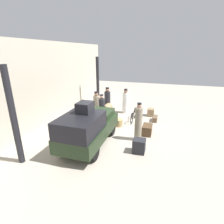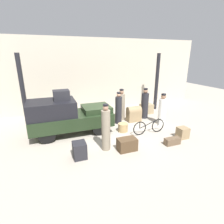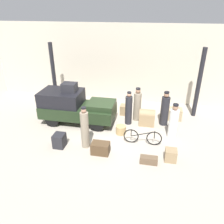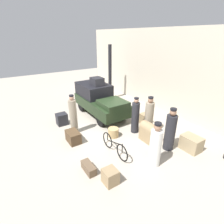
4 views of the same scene
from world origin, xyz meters
The scene contains 20 objects.
ground_plane centered at (0.00, 0.00, 0.00)m, with size 30.00×30.00×0.00m, color #A89E8E.
station_building_facade centered at (0.00, 4.08, 2.25)m, with size 16.00×0.15×4.50m.
canopy_pillar_left centered at (-3.65, 2.57, 1.79)m, with size 0.22×0.22×3.58m.
canopy_pillar_right centered at (4.19, 2.57, 1.79)m, with size 0.22×0.22×3.58m.
truck centered at (-1.80, 0.66, 0.87)m, with size 3.63×1.57×1.61m.
bicycle centered at (1.69, -0.67, 0.33)m, with size 1.62×0.04×0.69m.
wicker_basket centered at (0.66, -0.04, 0.20)m, with size 0.46×0.46×0.39m.
porter_carrying_trunk centered at (-0.62, -1.32, 0.84)m, with size 0.33×0.33×1.81m.
porter_lifting_near_truck centered at (2.60, 1.27, 0.78)m, with size 0.40×0.40×1.72m.
conductor_in_dark_uniform centered at (1.24, 1.49, 0.79)m, with size 0.38×0.38×1.73m.
porter_standing_middle centered at (2.95, 0.12, 0.74)m, with size 0.39×0.39×1.62m.
porter_with_bicycle centered at (0.87, 1.01, 0.77)m, with size 0.34×0.34×1.68m.
suitcase_black_upright centered at (-1.68, -1.55, 0.29)m, with size 0.45×0.50×0.58m.
trunk_wicker_pale centered at (2.02, -1.92, 0.14)m, with size 0.66×0.27×0.28m.
trunk_umber_medium centered at (2.82, -1.59, 0.24)m, with size 0.43×0.41×0.48m.
trunk_barrel_dark centered at (1.78, 1.02, 0.43)m, with size 0.75×0.48×0.83m.
trunk_large_brown centered at (3.14, 1.93, 0.29)m, with size 0.74×0.55×0.59m.
suitcase_tan_flat centered at (0.10, -1.67, 0.24)m, with size 0.72×0.46×0.48m.
suitcase_small_leather centered at (0.51, 1.98, 0.27)m, with size 0.41×0.46×0.53m.
trunk_on_truck_roof centered at (-1.96, 0.66, 1.82)m, with size 0.67×0.56×0.43m.
Camera 3 is at (1.95, -8.59, 5.33)m, focal length 35.00 mm.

